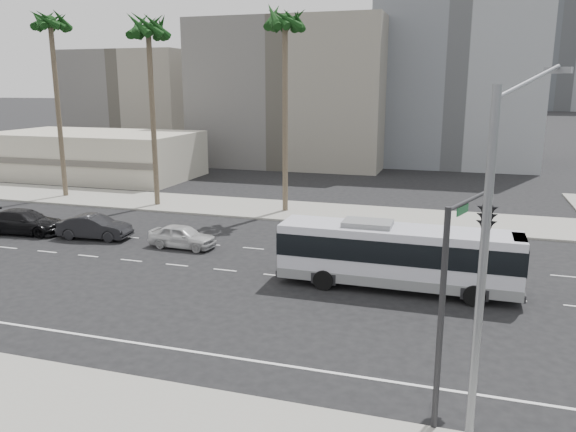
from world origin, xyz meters
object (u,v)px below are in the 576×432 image
at_px(city_bus, 397,254).
at_px(car_c, 25,222).
at_px(car_a, 182,236).
at_px(palm_far, 50,26).
at_px(palm_near, 285,26).
at_px(streetlight_corner, 492,250).
at_px(car_b, 95,227).
at_px(palm_mid, 148,34).
at_px(traffic_signal, 483,224).

height_order(city_bus, car_c, city_bus).
xyz_separation_m(car_a, palm_far, (-18.19, 11.79, 14.38)).
bearing_deg(palm_near, car_c, -142.15).
bearing_deg(car_a, streetlight_corner, -130.12).
xyz_separation_m(car_a, car_b, (-6.66, 0.19, 0.06)).
height_order(car_c, palm_mid, palm_mid).
relative_size(car_c, palm_far, 0.35).
relative_size(car_b, palm_far, 0.29).
xyz_separation_m(car_a, streetlight_corner, (17.56, -16.34, 5.28)).
bearing_deg(car_b, traffic_signal, -123.05).
distance_m(city_bus, car_b, 20.86).
bearing_deg(car_c, car_a, -95.19).
relative_size(streetlight_corner, palm_mid, 0.68).
height_order(streetlight_corner, palm_near, palm_near).
bearing_deg(palm_near, car_b, -130.17).
distance_m(palm_near, palm_mid, 11.24).
xyz_separation_m(car_b, palm_far, (-11.53, 11.60, 14.31)).
bearing_deg(palm_mid, palm_near, 5.00).
bearing_deg(city_bus, traffic_signal, -67.78).
distance_m(streetlight_corner, palm_mid, 38.20).
bearing_deg(palm_far, streetlight_corner, -38.20).
relative_size(palm_near, palm_mid, 1.02).
relative_size(car_a, palm_far, 0.26).
xyz_separation_m(car_a, palm_near, (3.14, 11.79, 13.77)).
bearing_deg(car_a, palm_mid, 39.51).
xyz_separation_m(streetlight_corner, palm_far, (-35.75, 28.13, 9.10)).
height_order(car_b, palm_far, palm_far).
xyz_separation_m(city_bus, streetlight_corner, (3.70, -12.91, 4.22)).
relative_size(city_bus, car_c, 2.08).
height_order(city_bus, palm_far, palm_far).
xyz_separation_m(car_a, palm_mid, (-8.06, 10.81, 13.38)).
xyz_separation_m(car_b, streetlight_corner, (24.22, -16.53, 5.22)).
height_order(car_c, streetlight_corner, streetlight_corner).
distance_m(car_b, palm_far, 21.74).
height_order(car_b, streetlight_corner, streetlight_corner).
bearing_deg(palm_far, palm_mid, -5.53).
bearing_deg(city_bus, palm_near, 125.41).
distance_m(car_b, palm_mid, 17.09).
bearing_deg(palm_mid, palm_far, 174.47).
relative_size(city_bus, car_a, 2.74).
xyz_separation_m(car_c, palm_mid, (4.10, 10.90, 13.29)).
distance_m(streetlight_corner, traffic_signal, 4.06).
distance_m(streetlight_corner, palm_far, 46.39).
distance_m(car_a, car_c, 12.16).
relative_size(car_b, traffic_signal, 0.71).
distance_m(car_b, traffic_signal, 27.58).
bearing_deg(car_a, traffic_signal, -122.36).
bearing_deg(streetlight_corner, car_a, 159.82).
xyz_separation_m(car_a, car_c, (-12.16, -0.09, 0.09)).
height_order(traffic_signal, palm_far, palm_far).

